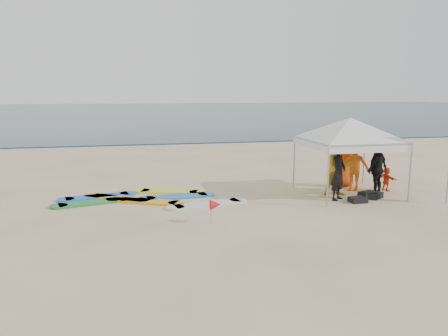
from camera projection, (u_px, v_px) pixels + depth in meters
The scene contains 13 objects.
ground at pixel (256, 235), 10.48m from camera, with size 120.00×120.00×0.00m, color beige.
ocean at pixel (147, 112), 68.18m from camera, with size 160.00×84.00×0.08m, color #0C2633.
shoreline_foam at pixel (176, 144), 27.98m from camera, with size 160.00×1.20×0.01m, color silver.
person_black_a at pixel (338, 173), 13.73m from camera, with size 0.64×0.42×1.75m, color black.
person_yellow at pixel (339, 167), 14.26m from camera, with size 0.92×0.72×1.90m, color #BD921A.
person_orange_a at pixel (354, 165), 15.00m from camera, with size 1.15×0.66×1.78m, color orange.
person_black_b at pixel (377, 169), 14.39m from camera, with size 1.03×0.43×1.75m, color black.
person_orange_b at pixel (345, 160), 15.62m from camera, with size 0.94×0.61×1.92m, color #E15514.
person_seated at pixel (386, 179), 15.08m from camera, with size 0.76×0.24×0.82m, color red.
canopy_tent at pixel (350, 118), 14.22m from camera, with size 3.87×3.87×2.92m.
marker_pennant at pixel (215, 205), 11.36m from camera, with size 0.28×0.28×0.64m.
gear_pile at pixel (367, 196), 13.90m from camera, with size 1.34×0.86×0.22m.
surfboard_spread at pixel (145, 199), 13.87m from camera, with size 5.51×2.92×0.07m.
Camera 1 is at (-2.89, -9.63, 3.45)m, focal length 35.00 mm.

